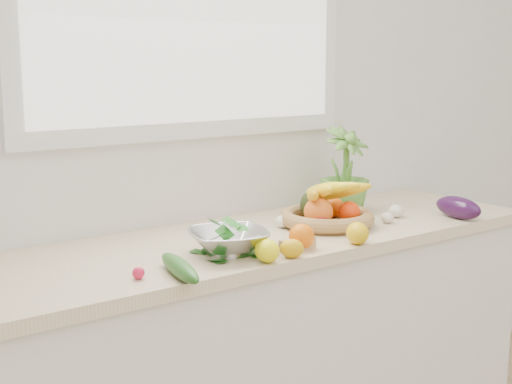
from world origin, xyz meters
TOP-DOWN VIEW (x-y plane):
  - back_wall at (0.00, 2.25)m, footprint 4.50×0.02m
  - counter_cabinet at (0.00, 1.95)m, footprint 2.20×0.58m
  - countertop at (0.00, 1.95)m, footprint 2.24×0.62m
  - orange_loose at (0.07, 1.73)m, footprint 0.10×0.10m
  - lemon_a at (-0.10, 1.68)m, footprint 0.08×0.09m
  - lemon_b at (0.25, 1.67)m, footprint 0.10×0.11m
  - lemon_c at (-0.01, 1.67)m, footprint 0.09×0.09m
  - apple at (0.27, 1.87)m, footprint 0.09×0.09m
  - ginger at (0.06, 1.72)m, footprint 0.12×0.06m
  - garlic_a at (0.64, 1.86)m, footprint 0.06×0.06m
  - garlic_b at (0.20, 1.98)m, footprint 0.06×0.06m
  - garlic_c at (0.54, 1.82)m, footprint 0.05×0.05m
  - eggplant at (0.81, 1.72)m, footprint 0.09×0.21m
  - cucumber at (-0.37, 1.71)m, footprint 0.10×0.27m
  - radish at (-0.47, 1.75)m, footprint 0.04×0.04m
  - potted_herb at (0.55, 2.04)m, footprint 0.20×0.20m
  - fruit_basket at (0.34, 1.92)m, footprint 0.34×0.34m
  - colander_with_spinach at (-0.14, 1.81)m, footprint 0.29×0.29m

SIDE VIEW (x-z plane):
  - counter_cabinet at x=0.00m, z-range 0.00..0.86m
  - countertop at x=0.00m, z-range 0.86..0.90m
  - radish at x=-0.47m, z-range 0.90..0.93m
  - ginger at x=0.06m, z-range 0.90..0.94m
  - garlic_c at x=0.54m, z-range 0.90..0.94m
  - garlic_b at x=0.20m, z-range 0.90..0.94m
  - garlic_a at x=0.64m, z-range 0.90..0.95m
  - cucumber at x=-0.37m, z-range 0.90..0.95m
  - lemon_c at x=-0.01m, z-range 0.90..0.96m
  - lemon_a at x=-0.10m, z-range 0.90..0.97m
  - lemon_b at x=0.25m, z-range 0.90..0.97m
  - apple at x=0.27m, z-range 0.90..0.97m
  - orange_loose at x=0.07m, z-range 0.90..0.98m
  - eggplant at x=0.81m, z-range 0.90..0.98m
  - fruit_basket at x=0.34m, z-range 0.86..1.04m
  - colander_with_spinach at x=-0.14m, z-range 0.90..1.02m
  - potted_herb at x=0.55m, z-range 0.89..1.22m
  - back_wall at x=0.00m, z-range 0.00..2.70m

